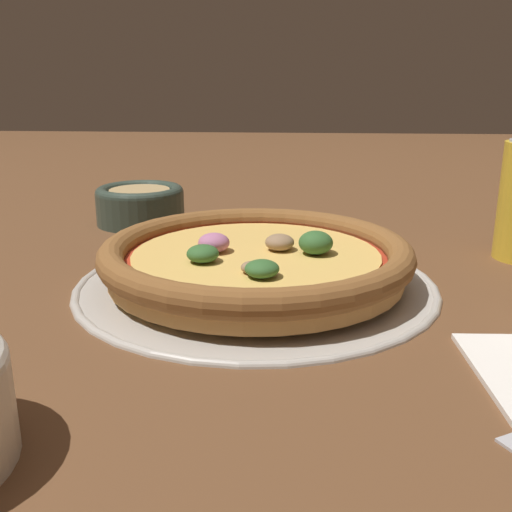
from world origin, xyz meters
The scene contains 4 objects.
ground_plane centered at (0.00, 0.00, 0.00)m, with size 3.00×3.00×0.00m, color brown.
pizza_tray centered at (0.00, 0.00, 0.00)m, with size 0.33×0.33×0.01m.
pizza centered at (0.00, 0.00, 0.03)m, with size 0.29×0.29×0.04m.
bowl_near centered at (0.23, 0.17, 0.03)m, with size 0.11×0.11×0.05m.
Camera 1 is at (-0.52, -0.04, 0.19)m, focal length 42.00 mm.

